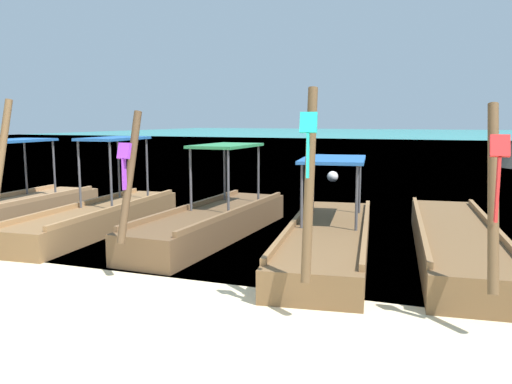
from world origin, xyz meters
name	(u,v)px	position (x,y,z in m)	size (l,w,h in m)	color
ground	(107,351)	(0.00, 0.00, 0.00)	(120.00, 120.00, 0.00)	beige
sea_water	(422,139)	(0.00, 62.50, 0.00)	(120.00, 120.00, 0.00)	teal
longtail_boat_orange_ribbon	(100,215)	(-3.80, 5.00, 0.33)	(1.45, 5.86, 2.75)	brown
longtail_boat_violet_ribbon	(213,221)	(-1.21, 5.22, 0.34)	(1.38, 5.77, 2.54)	brown
longtail_boat_turquoise_ribbon	(329,236)	(1.29, 4.82, 0.30)	(2.15, 6.36, 2.81)	brown
longtail_boat_red_ribbon	(455,241)	(3.43, 5.36, 0.27)	(1.89, 6.91, 2.61)	brown
mooring_buoy_near	(333,177)	(-0.92, 15.47, 0.21)	(0.42, 0.42, 0.42)	white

